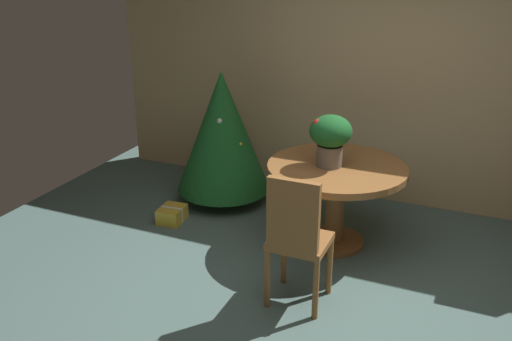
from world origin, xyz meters
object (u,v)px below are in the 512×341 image
(round_dining_table, at_px, (336,182))
(holiday_tree, at_px, (222,132))
(gift_box_gold, at_px, (172,214))
(flower_vase, at_px, (330,136))
(wooden_chair_near, at_px, (297,236))

(round_dining_table, height_order, holiday_tree, holiday_tree)
(gift_box_gold, bearing_deg, flower_vase, 6.70)
(round_dining_table, bearing_deg, flower_vase, -151.16)
(round_dining_table, distance_m, holiday_tree, 1.37)
(flower_vase, height_order, wooden_chair_near, flower_vase)
(round_dining_table, height_order, wooden_chair_near, wooden_chair_near)
(round_dining_table, relative_size, gift_box_gold, 4.15)
(wooden_chair_near, relative_size, holiday_tree, 0.76)
(round_dining_table, bearing_deg, gift_box_gold, -172.29)
(holiday_tree, height_order, gift_box_gold, holiday_tree)
(round_dining_table, bearing_deg, holiday_tree, 161.41)
(round_dining_table, distance_m, gift_box_gold, 1.62)
(round_dining_table, relative_size, holiday_tree, 0.87)
(holiday_tree, bearing_deg, wooden_chair_near, -48.01)
(flower_vase, distance_m, wooden_chair_near, 1.06)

